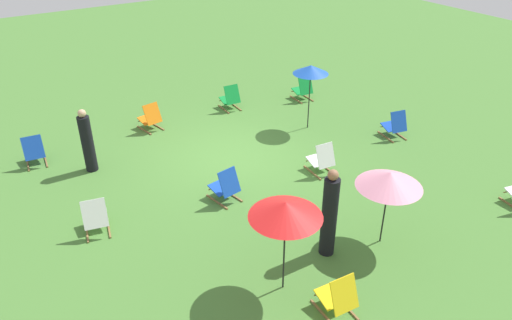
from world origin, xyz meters
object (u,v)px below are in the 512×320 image
(umbrella_0, at_px, (311,70))
(person_0, at_px, (329,215))
(deckchair_2, at_px, (225,186))
(person_1, at_px, (87,142))
(deckchair_10, at_px, (322,159))
(deckchair_7, at_px, (95,217))
(deckchair_4, at_px, (230,98))
(deckchair_8, at_px, (34,152))
(deckchair_0, at_px, (338,297))
(deckchair_1, at_px, (303,89))
(umbrella_1, at_px, (390,180))
(umbrella_2, at_px, (286,210))
(deckchair_9, at_px, (150,118))
(deckchair_3, at_px, (395,125))

(umbrella_0, height_order, person_0, umbrella_0)
(deckchair_2, distance_m, person_1, 3.75)
(umbrella_0, bearing_deg, deckchair_10, 59.75)
(deckchair_7, distance_m, umbrella_0, 7.11)
(deckchair_4, height_order, deckchair_8, same)
(deckchair_0, bearing_deg, deckchair_4, -104.56)
(deckchair_1, distance_m, deckchair_8, 8.45)
(deckchair_4, height_order, person_1, person_1)
(umbrella_1, distance_m, person_0, 1.32)
(deckchair_0, bearing_deg, person_0, -119.72)
(deckchair_0, distance_m, deckchair_2, 3.97)
(umbrella_0, bearing_deg, umbrella_1, 68.17)
(deckchair_2, bearing_deg, umbrella_2, 70.52)
(deckchair_4, xyz_separation_m, deckchair_7, (5.51, 4.04, 0.00))
(deckchair_7, relative_size, deckchair_9, 1.01)
(deckchair_2, bearing_deg, deckchair_7, -18.34)
(deckchair_0, distance_m, deckchair_10, 4.64)
(deckchair_3, height_order, deckchair_9, same)
(deckchair_7, height_order, person_0, person_0)
(deckchair_2, relative_size, deckchair_3, 1.00)
(deckchair_2, xyz_separation_m, deckchair_3, (-5.63, -0.21, 0.00))
(umbrella_0, height_order, umbrella_2, umbrella_0)
(umbrella_2, bearing_deg, deckchair_1, -129.44)
(deckchair_4, bearing_deg, umbrella_0, 120.23)
(person_1, bearing_deg, deckchair_4, 95.93)
(deckchair_9, relative_size, umbrella_2, 0.45)
(person_1, bearing_deg, deckchair_3, 59.80)
(deckchair_9, bearing_deg, person_0, 86.12)
(deckchair_7, height_order, person_1, person_1)
(umbrella_1, bearing_deg, deckchair_3, -139.25)
(deckchair_1, height_order, umbrella_0, umbrella_0)
(umbrella_0, relative_size, person_1, 1.16)
(deckchair_4, height_order, umbrella_1, umbrella_1)
(deckchair_1, distance_m, deckchair_10, 4.74)
(umbrella_2, height_order, person_1, umbrella_2)
(deckchair_0, bearing_deg, umbrella_1, -150.16)
(deckchair_7, xyz_separation_m, person_0, (-3.62, 3.06, 0.53))
(deckchair_0, bearing_deg, deckchair_9, -86.68)
(deckchair_0, distance_m, umbrella_1, 2.50)
(deckchair_0, xyz_separation_m, deckchair_2, (-0.08, -3.96, 0.00))
(deckchair_7, bearing_deg, person_0, 151.86)
(deckchair_4, relative_size, person_1, 0.50)
(deckchair_4, xyz_separation_m, deckchair_8, (6.01, 0.38, 0.00))
(deckchair_3, distance_m, umbrella_1, 5.00)
(person_0, xyz_separation_m, person_1, (2.99, -5.66, -0.11))
(deckchair_0, xyz_separation_m, person_0, (-0.87, -1.32, 0.53))
(deckchair_2, xyz_separation_m, deckchair_9, (0.05, -4.41, 0.00))
(deckchair_9, height_order, person_1, person_1)
(deckchair_8, bearing_deg, deckchair_0, 117.53)
(deckchair_7, height_order, deckchair_10, same)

